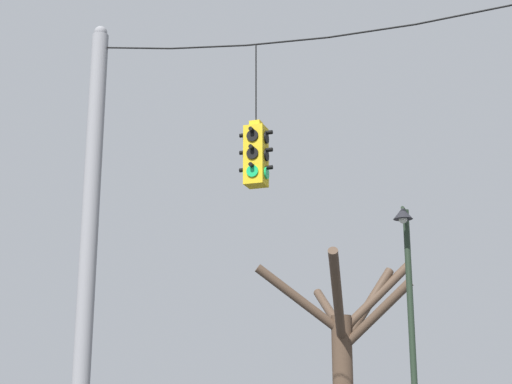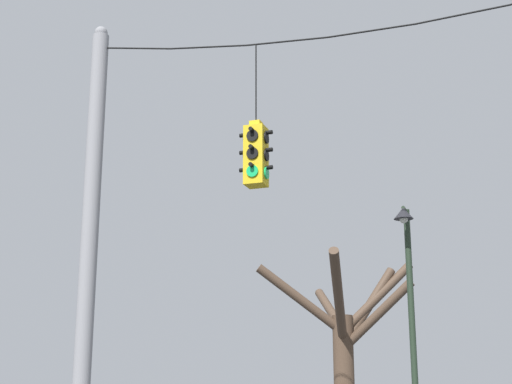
# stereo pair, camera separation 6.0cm
# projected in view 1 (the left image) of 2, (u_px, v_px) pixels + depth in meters

# --- Properties ---
(utility_pole_left) EXTENTS (0.30, 0.30, 8.61)m
(utility_pole_left) POSITION_uv_depth(u_px,v_px,m) (88.00, 251.00, 13.69)
(utility_pole_left) COLOR gray
(utility_pole_left) RESTS_ON ground_plane
(span_wire) EXTENTS (10.24, 0.03, 0.52)m
(span_wire) POSITION_uv_depth(u_px,v_px,m) (371.00, 22.00, 13.01)
(span_wire) COLOR black
(traffic_light_over_intersection) EXTENTS (0.58, 0.58, 2.55)m
(traffic_light_over_intersection) POSITION_uv_depth(u_px,v_px,m) (256.00, 155.00, 13.10)
(traffic_light_over_intersection) COLOR yellow
(street_lamp) EXTENTS (0.37, 0.65, 5.34)m
(street_lamp) POSITION_uv_depth(u_px,v_px,m) (409.00, 306.00, 14.56)
(street_lamp) COLOR #233323
(street_lamp) RESTS_ON ground_plane
(bare_tree) EXTENTS (3.54, 4.24, 5.04)m
(bare_tree) POSITION_uv_depth(u_px,v_px,m) (345.00, 356.00, 17.79)
(bare_tree) COLOR brown
(bare_tree) RESTS_ON ground_plane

